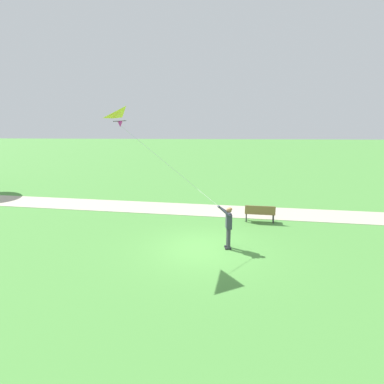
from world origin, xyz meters
name	(u,v)px	position (x,y,z in m)	size (l,w,h in m)	color
ground_plane	(205,249)	(0.00, 0.00, 0.00)	(120.00, 120.00, 0.00)	#4C8E3D
walkway_path	(171,208)	(5.92, 2.00, 0.01)	(2.40, 32.00, 0.02)	#B7AD99
person_kite_flyer	(228,224)	(0.11, -0.93, 1.05)	(0.52, 0.62, 1.83)	#232328
flying_kite	(126,118)	(-0.20, 2.96, 5.22)	(1.33, 3.89, 3.80)	yellow
park_bench_near_walkway	(260,212)	(3.62, -2.75, 0.51)	(0.63, 1.54, 0.88)	olive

